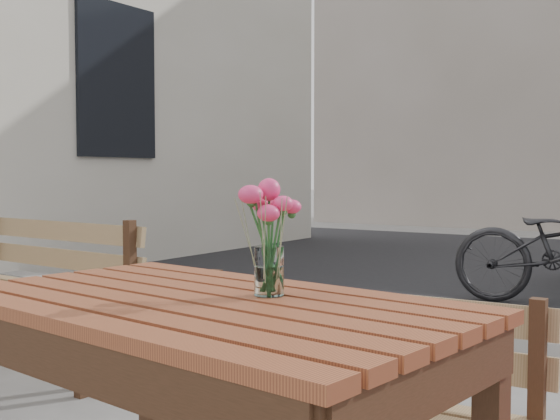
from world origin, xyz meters
name	(u,v)px	position (x,y,z in m)	size (l,w,h in m)	color
main_table	(203,352)	(0.06, -0.06, 0.67)	(1.39, 0.92, 0.81)	brown
main_bench	(346,374)	(0.11, 0.59, 0.47)	(1.26, 0.42, 0.77)	#91734B
main_vase	(269,223)	(0.17, 0.06, 0.99)	(0.16, 0.16, 0.29)	white
second_bench	(44,273)	(-2.19, 1.24, 0.54)	(1.45, 0.51, 0.89)	#91734B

